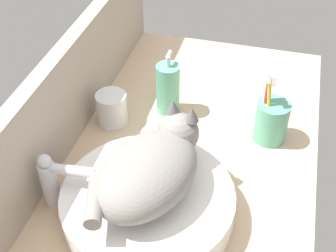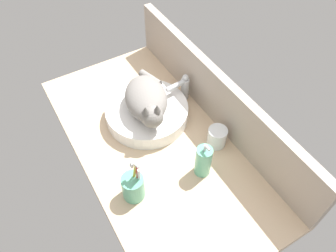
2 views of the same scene
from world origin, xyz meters
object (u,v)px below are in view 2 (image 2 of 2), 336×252
object	(u,v)px
faucet	(183,87)
toothbrush_cup	(133,187)
water_glass	(217,138)
sink_basin	(147,112)
soap_dispenser	(203,161)
cat	(147,100)

from	to	relation	value
faucet	toothbrush_cup	bearing A→B (deg)	-51.66
toothbrush_cup	water_glass	xyz separation A→B (cm)	(-3.81, 38.94, -1.95)
sink_basin	water_glass	xyz separation A→B (cm)	(26.47, 17.44, 0.34)
sink_basin	water_glass	size ratio (longest dim) A/B	4.26
toothbrush_cup	soap_dispenser	bearing A→B (deg)	80.88
faucet	water_glass	size ratio (longest dim) A/B	1.65
water_glass	toothbrush_cup	bearing A→B (deg)	-84.41
sink_basin	faucet	world-z (taller)	faucet
sink_basin	toothbrush_cup	bearing A→B (deg)	-35.38
sink_basin	cat	bearing A→B (deg)	-14.49
faucet	water_glass	world-z (taller)	faucet
toothbrush_cup	sink_basin	bearing A→B (deg)	144.62
water_glass	faucet	bearing A→B (deg)	176.49
faucet	soap_dispenser	size ratio (longest dim) A/B	0.80
faucet	toothbrush_cup	xyz separation A→B (cm)	(32.17, -40.68, -1.76)
cat	water_glass	size ratio (longest dim) A/B	3.69
soap_dispenser	water_glass	bearing A→B (deg)	123.00
sink_basin	soap_dispenser	world-z (taller)	soap_dispenser
faucet	water_glass	xyz separation A→B (cm)	(28.36, -1.74, -3.71)
sink_basin	faucet	size ratio (longest dim) A/B	2.58
faucet	sink_basin	bearing A→B (deg)	-84.35
cat	toothbrush_cup	xyz separation A→B (cm)	(28.95, -21.16, -6.72)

